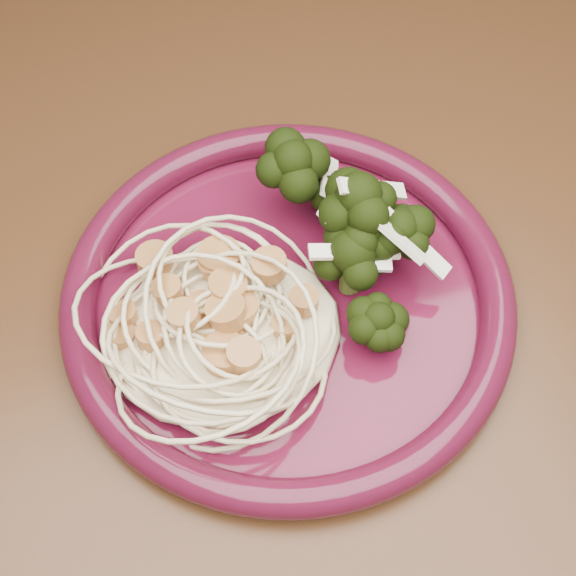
# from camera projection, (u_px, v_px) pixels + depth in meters

# --- Properties ---
(dining_table) EXTENTS (1.20, 0.80, 0.75)m
(dining_table) POSITION_uv_depth(u_px,v_px,m) (250.00, 405.00, 0.59)
(dining_table) COLOR #472814
(dining_table) RESTS_ON ground
(dinner_plate) EXTENTS (0.37, 0.37, 0.02)m
(dinner_plate) POSITION_uv_depth(u_px,v_px,m) (288.00, 296.00, 0.52)
(dinner_plate) COLOR #4E0D23
(dinner_plate) RESTS_ON dining_table
(spaghetti_pile) EXTENTS (0.18, 0.17, 0.03)m
(spaghetti_pile) POSITION_uv_depth(u_px,v_px,m) (224.00, 325.00, 0.49)
(spaghetti_pile) COLOR beige
(spaghetti_pile) RESTS_ON dinner_plate
(scallop_cluster) EXTENTS (0.17, 0.17, 0.04)m
(scallop_cluster) POSITION_uv_depth(u_px,v_px,m) (220.00, 291.00, 0.46)
(scallop_cluster) COLOR #C78947
(scallop_cluster) RESTS_ON spaghetti_pile
(broccoli_pile) EXTENTS (0.15, 0.19, 0.06)m
(broccoli_pile) POSITION_uv_depth(u_px,v_px,m) (362.00, 229.00, 0.52)
(broccoli_pile) COLOR black
(broccoli_pile) RESTS_ON dinner_plate
(onion_garnish) EXTENTS (0.10, 0.12, 0.06)m
(onion_garnish) POSITION_uv_depth(u_px,v_px,m) (366.00, 195.00, 0.49)
(onion_garnish) COLOR white
(onion_garnish) RESTS_ON broccoli_pile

